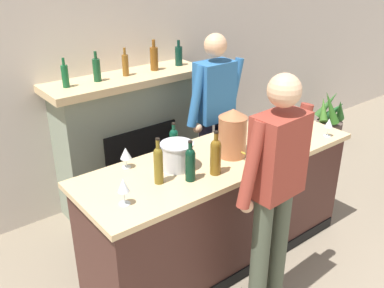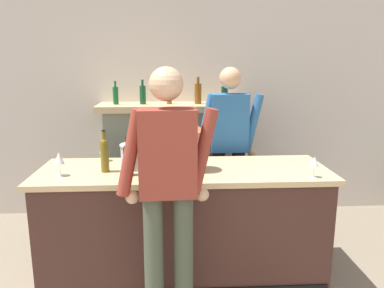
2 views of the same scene
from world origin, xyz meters
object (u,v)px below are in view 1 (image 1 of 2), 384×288
Objects in this scene: wine_glass_back_row at (123,186)px; wine_bottle_burgundy_dark at (216,155)px; ice_bucket_steel at (177,156)px; wine_bottle_merlot_tall at (174,141)px; copper_dispenser at (233,133)px; wine_glass_front_left at (126,154)px; potted_plant_corner at (330,121)px; wine_bottle_riesling_slim at (158,164)px; wine_glass_mid_counter at (329,124)px; person_bartender at (214,117)px; wine_bottle_chardonnay_pale at (190,163)px; fireplace_stone at (130,140)px; person_customer at (274,191)px.

wine_bottle_burgundy_dark is at bearing -4.04° from wine_glass_back_row.
ice_bucket_steel is 0.90× the size of wine_bottle_merlot_tall.
copper_dispenser is 0.83m from wine_glass_front_left.
wine_bottle_riesling_slim reaches higher than potted_plant_corner.
copper_dispenser is at bearing 165.29° from wine_glass_mid_counter.
wine_bottle_riesling_slim is (-0.34, -0.28, 0.03)m from wine_bottle_merlot_tall.
wine_glass_front_left reaches higher than wine_glass_mid_counter.
ice_bucket_steel is 0.30m from wine_bottle_burgundy_dark.
ice_bucket_steel is at bearing -146.15° from person_bartender.
wine_glass_mid_counter is (-1.84, -1.18, 0.80)m from potted_plant_corner.
wine_bottle_burgundy_dark is at bearing -10.67° from wine_bottle_chardonnay_pale.
person_bartender is 1.05m from wine_glass_mid_counter.
person_bartender is 5.85× the size of wine_bottle_chardonnay_pale.
person_bartender is at bearing -46.72° from fireplace_stone.
wine_bottle_chardonnay_pale is at bearing -138.92° from person_bartender.
potted_plant_corner is 3.40m from person_customer.
wine_bottle_burgundy_dark is at bearing -160.43° from potted_plant_corner.
wine_glass_back_row is at bearing 147.90° from person_customer.
copper_dispenser reaches higher than wine_glass_front_left.
wine_bottle_chardonnay_pale is at bearing 121.21° from person_customer.
wine_glass_mid_counter is (1.38, -0.34, 0.02)m from ice_bucket_steel.
person_customer reaches higher than copper_dispenser.
wine_bottle_burgundy_dark is at bearing -82.18° from wine_bottle_merlot_tall.
fireplace_stone is at bearing 77.17° from wine_bottle_chardonnay_pale.
wine_bottle_chardonnay_pale is (-0.32, -1.41, 0.41)m from fireplace_stone.
person_customer is 1.17m from wine_glass_mid_counter.
potted_plant_corner is 4.63× the size of wine_glass_front_left.
wine_bottle_riesling_slim is at bearing 15.76° from wine_glass_back_row.
wine_bottle_chardonnay_pale is (-3.25, -1.05, 0.82)m from potted_plant_corner.
fireplace_stone is at bearing 68.37° from wine_bottle_riesling_slim.
wine_bottle_riesling_slim is 2.08× the size of wine_glass_front_left.
wine_bottle_riesling_slim is 1.63m from wine_glass_mid_counter.
ice_bucket_steel is 1.53× the size of wine_glass_mid_counter.
wine_glass_mid_counter is at bearing -4.40° from wine_bottle_burgundy_dark.
wine_bottle_chardonnay_pale is 0.52m from wine_glass_front_left.
fireplace_stone reaches higher than potted_plant_corner.
person_customer is 0.67m from copper_dispenser.
wine_glass_back_row is at bearing 178.54° from wine_bottle_chardonnay_pale.
wine_bottle_burgundy_dark reaches higher than wine_glass_front_left.
wine_glass_front_left is at bearing 140.97° from ice_bucket_steel.
wine_bottle_chardonnay_pale is (-0.20, 0.04, -0.01)m from wine_bottle_burgundy_dark.
wine_bottle_burgundy_dark is at bearing -130.42° from person_bartender.
person_customer reaches higher than wine_bottle_riesling_slim.
wine_bottle_merlot_tall reaches higher than wine_glass_mid_counter.
wine_bottle_burgundy_dark is at bearing 175.60° from wine_glass_mid_counter.
ice_bucket_steel is (-3.21, -0.84, 0.78)m from potted_plant_corner.
wine_bottle_chardonnay_pale reaches higher than wine_bottle_merlot_tall.
ice_bucket_steel reaches higher than wine_glass_back_row.
wine_bottle_burgundy_dark is (-0.30, -0.15, -0.05)m from copper_dispenser.
copper_dispenser is 2.07× the size of wine_glass_back_row.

